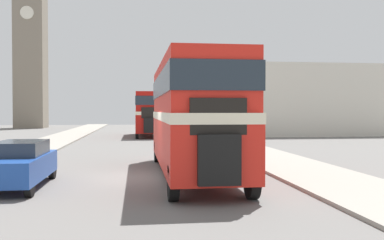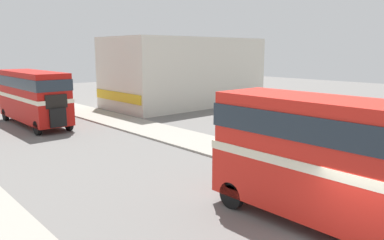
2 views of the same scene
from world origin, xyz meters
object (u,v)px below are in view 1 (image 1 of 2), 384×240
at_px(double_decker_bus, 192,110).
at_px(car_parked_near, 20,164).
at_px(pedestrian_walking, 259,135).
at_px(bus_distant, 149,111).
at_px(church_tower, 31,28).

height_order(double_decker_bus, car_parked_near, double_decker_bus).
bearing_deg(pedestrian_walking, car_parked_near, -138.84).
bearing_deg(bus_distant, church_tower, 126.46).
bearing_deg(church_tower, double_decker_bus, -70.14).
bearing_deg(car_parked_near, bus_distant, 79.55).
distance_m(double_decker_bus, bus_distant, 25.51).
xyz_separation_m(bus_distant, pedestrian_walking, (5.94, -17.66, -1.41)).
distance_m(bus_distant, church_tower, 29.62).
distance_m(bus_distant, car_parked_near, 27.77).
relative_size(bus_distant, car_parked_near, 2.16).
height_order(double_decker_bus, bus_distant, double_decker_bus).
bearing_deg(bus_distant, car_parked_near, -100.45).
xyz_separation_m(bus_distant, car_parked_near, (-5.03, -27.25, -1.72)).
distance_m(double_decker_bus, pedestrian_walking, 9.40).
bearing_deg(pedestrian_walking, double_decker_bus, -122.54).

